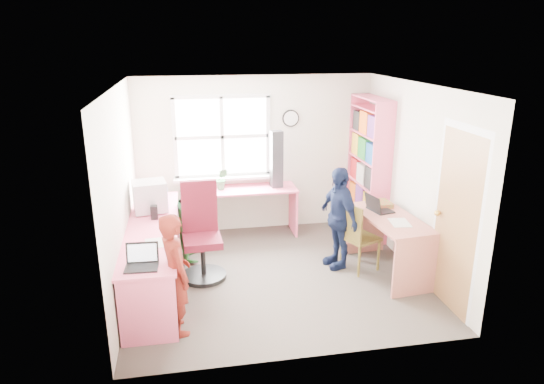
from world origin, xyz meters
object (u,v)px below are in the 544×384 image
Objects in this scene: laptop_left at (142,261)px; cd_tower at (276,159)px; crt_monitor at (150,196)px; right_desk at (389,232)px; person_green at (192,219)px; person_red at (175,274)px; bookshelf at (368,171)px; l_desk at (169,261)px; swivel_chair at (202,237)px; wooden_chair at (357,235)px; laptop_right at (377,207)px; person_navy at (338,218)px; potted_plant at (222,179)px.

laptop_left is 3.04m from cd_tower.
cd_tower is (1.82, 0.79, 0.22)m from crt_monitor.
right_desk is 4.11× the size of laptop_left.
person_green reaches higher than right_desk.
person_red is (0.32, -0.03, -0.16)m from laptop_left.
right_desk is 1.42m from bookshelf.
swivel_chair reaches higher than l_desk.
cd_tower is (-0.78, 1.45, 0.68)m from wooden_chair.
laptop_left is at bearing 177.19° from wooden_chair.
person_green reaches higher than laptop_right.
laptop_left reaches higher than l_desk.
person_red is (-2.59, -1.11, -0.17)m from laptop_right.
person_navy reaches higher than person_red.
potted_plant is (-1.91, 1.34, 0.10)m from laptop_right.
right_desk is 1.59× the size of cd_tower.
cd_tower is (-1.17, 1.57, 0.63)m from right_desk.
laptop_left is 3.10m from laptop_right.
potted_plant is at bearing 173.58° from bookshelf.
l_desk is 3.35m from bookshelf.
wooden_chair is (2.37, 0.26, 0.04)m from l_desk.
laptop_left reaches higher than wooden_chair.
swivel_chair reaches higher than right_desk.
person_red is at bearing -2.99° from laptop_left.
potted_plant is (-0.83, 0.00, -0.27)m from cd_tower.
swivel_chair is at bearing -106.58° from potted_plant.
wooden_chair is 2.43× the size of laptop_right.
bookshelf reaches higher than person_green.
crt_monitor is 0.34× the size of person_navy.
person_red reaches higher than person_green.
right_desk is 2.06m from cd_tower.
person_navy reaches higher than wooden_chair.
right_desk is 1.49× the size of wooden_chair.
person_navy reaches higher than l_desk.
l_desk is 3.21× the size of wooden_chair.
person_navy is at bearing -20.52° from crt_monitor.
bookshelf is 1.44m from wooden_chair.
person_navy is (-0.50, 0.06, -0.13)m from laptop_right.
potted_plant is at bearing 114.76° from wooden_chair.
crt_monitor is 0.36× the size of person_red.
person_green is (0.29, 1.04, 0.10)m from l_desk.
l_desk is at bearing 177.53° from right_desk.
person_red is 2.39m from person_navy.
wooden_chair is 2.49m from person_red.
cd_tower reaches higher than laptop_left.
cd_tower is 0.87m from potted_plant.
laptop_left is at bearing -77.96° from person_navy.
person_navy is (1.88, -0.60, 0.12)m from person_green.
swivel_chair reaches higher than laptop_right.
potted_plant is (-2.19, 0.25, -0.09)m from bookshelf.
l_desk is 1.40× the size of bookshelf.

